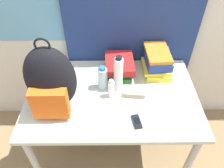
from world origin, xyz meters
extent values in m
cube|color=beige|center=(0.00, 0.39, 0.72)|extent=(1.22, 0.79, 0.03)
cylinder|color=#B2B2B7|center=(-0.55, 0.06, 0.35)|extent=(0.05, 0.05, 0.70)
cylinder|color=#B2B2B7|center=(0.55, 0.06, 0.35)|extent=(0.05, 0.05, 0.70)
cylinder|color=#B2B2B7|center=(-0.55, 0.73, 0.35)|extent=(0.05, 0.05, 0.70)
cylinder|color=#B2B2B7|center=(0.55, 0.73, 0.35)|extent=(0.05, 0.05, 0.70)
ellipsoid|color=black|center=(-0.38, 0.30, 0.96)|extent=(0.32, 0.20, 0.46)
cube|color=#E05B19|center=(-0.38, 0.18, 0.87)|extent=(0.22, 0.07, 0.21)
torus|color=black|center=(-0.38, 0.30, 1.21)|extent=(0.09, 0.01, 0.09)
cube|color=#1E5623|center=(0.07, 0.63, 0.75)|extent=(0.19, 0.28, 0.04)
cube|color=#1E5623|center=(0.06, 0.65, 0.79)|extent=(0.21, 0.28, 0.03)
cube|color=red|center=(0.06, 0.63, 0.83)|extent=(0.23, 0.28, 0.05)
cube|color=yellow|center=(0.36, 0.64, 0.75)|extent=(0.20, 0.26, 0.04)
cube|color=yellow|center=(0.35, 0.64, 0.79)|extent=(0.21, 0.23, 0.03)
cube|color=navy|center=(0.36, 0.64, 0.83)|extent=(0.20, 0.23, 0.06)
cube|color=navy|center=(0.36, 0.64, 0.88)|extent=(0.17, 0.24, 0.05)
cube|color=orange|center=(0.34, 0.64, 0.92)|extent=(0.18, 0.28, 0.02)
cylinder|color=silver|center=(-0.07, 0.47, 0.82)|extent=(0.07, 0.07, 0.17)
cylinder|color=#286BB7|center=(-0.07, 0.47, 0.91)|extent=(0.04, 0.04, 0.02)
cylinder|color=white|center=(0.04, 0.46, 0.86)|extent=(0.06, 0.06, 0.27)
cylinder|color=black|center=(0.04, 0.46, 1.01)|extent=(0.04, 0.04, 0.02)
cylinder|color=white|center=(-0.01, 0.38, 0.80)|extent=(0.05, 0.05, 0.13)
cylinder|color=white|center=(-0.01, 0.38, 0.87)|extent=(0.03, 0.03, 0.02)
cube|color=black|center=(0.16, 0.14, 0.74)|extent=(0.07, 0.11, 0.02)
cube|color=black|center=(0.16, 0.14, 0.75)|extent=(0.04, 0.05, 0.00)
cube|color=gray|center=(0.16, 0.38, 0.75)|extent=(0.15, 0.07, 0.04)
camera|label=1|loc=(-0.01, -0.69, 1.86)|focal=35.00mm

